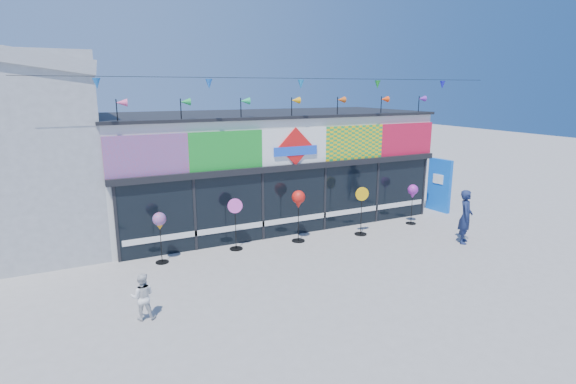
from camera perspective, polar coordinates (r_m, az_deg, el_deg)
ground at (r=13.06m, az=7.74°, el=-9.58°), size 80.00×80.00×0.00m
kite_shop at (r=17.54m, az=-2.91°, el=3.36°), size 16.00×5.70×5.31m
blue_sign at (r=19.53m, az=18.66°, el=0.83°), size 0.28×1.10×2.18m
spinner_0 at (r=13.46m, az=-16.00°, el=-3.77°), size 0.39×0.39×1.53m
spinner_1 at (r=14.21m, az=-6.69°, el=-3.90°), size 0.47×0.42×1.66m
spinner_2 at (r=14.72m, az=1.34°, el=-1.13°), size 0.44×0.44×1.74m
spinner_3 at (r=15.72m, az=9.31°, el=-2.24°), size 0.48×0.43×1.70m
spinner_4 at (r=17.32m, az=15.56°, el=-0.07°), size 0.38×0.38×1.51m
adult_man at (r=15.81m, az=21.62°, el=-2.94°), size 0.77×0.75×1.79m
child at (r=10.62m, az=-18.00°, el=-12.51°), size 0.58×0.42×1.07m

